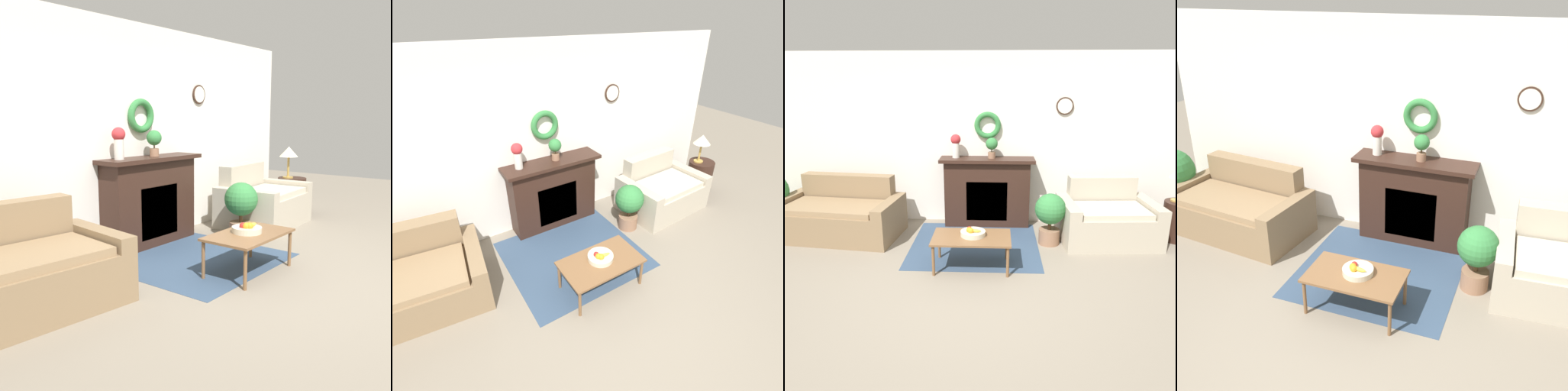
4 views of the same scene
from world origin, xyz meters
The scene contains 11 objects.
ground_plane centered at (0.00, 0.00, 0.00)m, with size 16.00×16.00×0.00m, color gray.
floor_rug centered at (-0.03, 1.39, 0.00)m, with size 1.80×1.67×0.01m.
wall_back centered at (0.00, 2.44, 1.35)m, with size 6.80×0.15×2.70m.
fireplace centered at (0.12, 2.24, 0.56)m, with size 1.48×0.41×1.10m.
couch_left centered at (-2.09, 1.69, 0.31)m, with size 1.89×1.18×0.86m.
loveseat_right centered at (1.88, 1.66, 0.32)m, with size 1.40×1.03×0.88m.
coffee_table centered at (-0.03, 0.71, 0.37)m, with size 0.97×0.57×0.41m.
fruit_bowl centered at (-0.02, 0.73, 0.45)m, with size 0.31×0.31×0.12m.
vase_on_mantel_left centered at (-0.38, 2.24, 1.32)m, with size 0.16×0.16×0.37m.
potted_plant_on_mantel centered at (0.19, 2.22, 1.30)m, with size 0.19×0.19×0.32m.
potted_plant_floor_by_loveseat centered at (1.03, 1.48, 0.45)m, with size 0.44×0.44×0.74m.
Camera 3 is at (0.27, -3.65, 2.24)m, focal length 35.00 mm.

